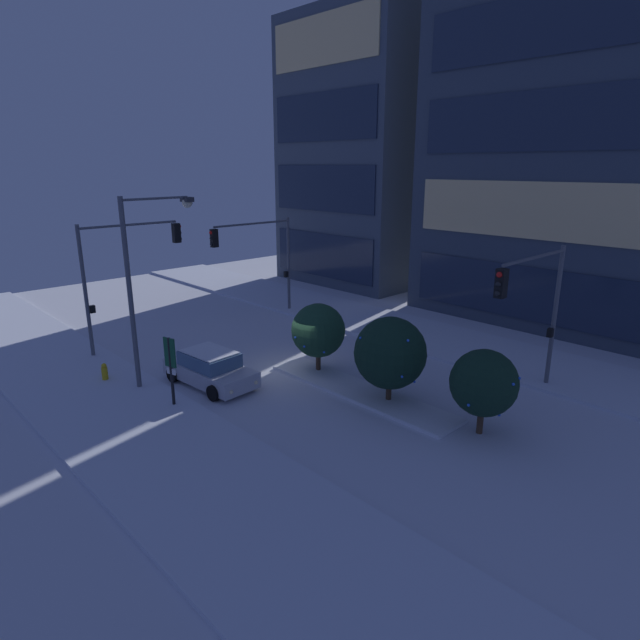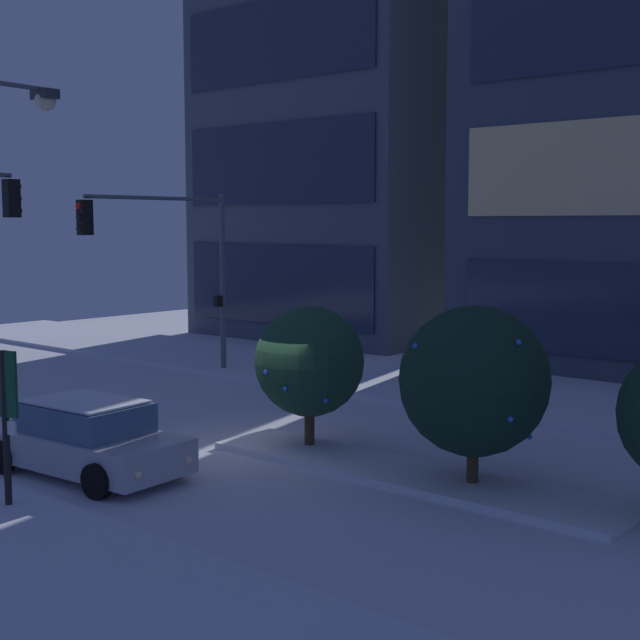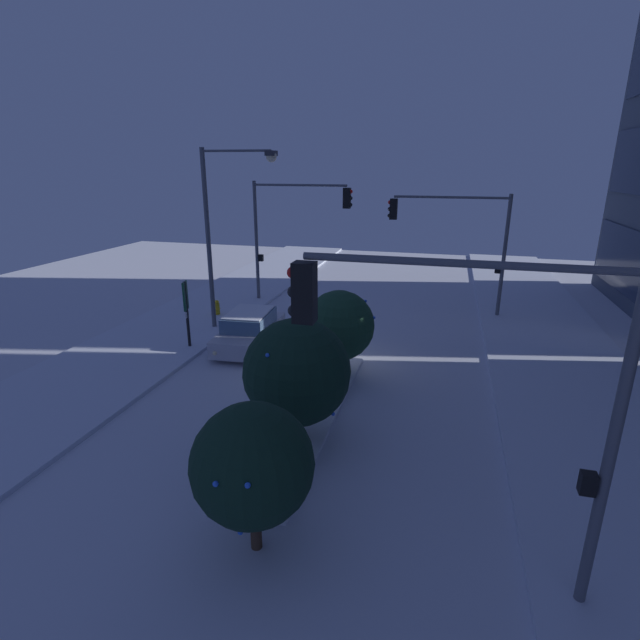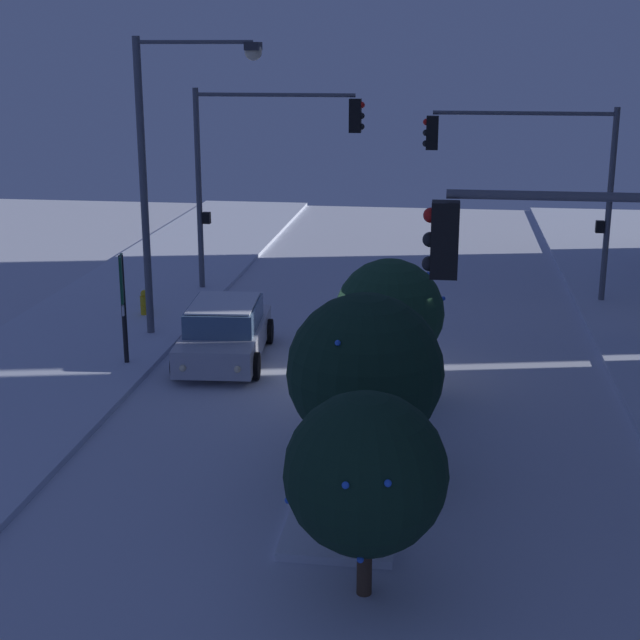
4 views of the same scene
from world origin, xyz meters
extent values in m
plane|color=silver|center=(0.00, 0.00, 0.00)|extent=(52.00, 52.00, 0.00)
cube|color=silver|center=(0.00, -8.09, 0.07)|extent=(52.00, 5.20, 0.14)
cube|color=silver|center=(0.00, 8.09, 0.07)|extent=(52.00, 5.20, 0.14)
cube|color=silver|center=(3.36, -0.02, 0.07)|extent=(9.00, 1.80, 0.14)
cube|color=#232D42|center=(-11.94, 12.64, 2.46)|extent=(10.06, 0.10, 3.28)
cube|color=#B7B7C1|center=(-1.61, -3.93, 0.53)|extent=(4.47, 2.19, 0.66)
cube|color=slate|center=(-1.61, -3.93, 1.14)|extent=(2.46, 1.85, 0.60)
cube|color=white|center=(-1.61, -3.93, 1.47)|extent=(2.28, 1.73, 0.04)
sphere|color=#F9E5B2|center=(0.52, -3.13, 0.50)|extent=(0.16, 0.16, 0.16)
sphere|color=#F9E5B2|center=(0.62, -4.40, 0.50)|extent=(0.16, 0.16, 0.16)
cylinder|color=black|center=(-0.26, -2.89, 0.33)|extent=(0.67, 0.27, 0.66)
cylinder|color=black|center=(-0.12, -4.75, 0.33)|extent=(0.67, 0.27, 0.66)
cylinder|color=black|center=(-3.11, -3.11, 0.33)|extent=(0.67, 0.27, 0.66)
cylinder|color=black|center=(-2.97, -4.97, 0.33)|extent=(0.67, 0.27, 0.66)
cylinder|color=#565960|center=(-8.35, -6.29, 3.21)|extent=(0.18, 0.18, 6.42)
cylinder|color=#565960|center=(-8.35, -3.83, 6.22)|extent=(0.12, 4.92, 0.12)
cube|color=black|center=(-8.35, -1.36, 5.62)|extent=(0.32, 0.36, 1.00)
sphere|color=red|center=(-8.35, -1.17, 5.94)|extent=(0.20, 0.20, 0.20)
sphere|color=black|center=(-8.35, -1.17, 5.62)|extent=(0.20, 0.20, 0.20)
sphere|color=black|center=(-8.35, -1.17, 5.30)|extent=(0.20, 0.20, 0.20)
cube|color=black|center=(-8.35, -6.07, 2.40)|extent=(0.20, 0.24, 0.36)
cylinder|color=#565960|center=(-8.45, 6.29, 2.96)|extent=(0.18, 0.18, 5.93)
cylinder|color=#565960|center=(-8.45, 3.62, 5.73)|extent=(0.12, 5.33, 0.12)
cube|color=black|center=(-8.45, 0.96, 5.13)|extent=(0.32, 0.36, 1.00)
sphere|color=red|center=(-8.45, 0.77, 5.45)|extent=(0.20, 0.20, 0.20)
sphere|color=black|center=(-8.45, 0.77, 5.13)|extent=(0.20, 0.20, 0.20)
sphere|color=black|center=(-8.45, 0.77, 4.81)|extent=(0.20, 0.20, 0.20)
cube|color=black|center=(-8.45, 6.07, 2.40)|extent=(0.20, 0.24, 0.36)
cylinder|color=#565960|center=(8.32, 6.29, 2.98)|extent=(0.18, 0.18, 5.96)
cylinder|color=#565960|center=(8.32, 3.88, 5.76)|extent=(0.12, 4.81, 0.12)
cube|color=black|center=(8.32, 1.48, 5.16)|extent=(0.32, 0.36, 1.00)
sphere|color=red|center=(8.32, 1.29, 5.48)|extent=(0.20, 0.20, 0.20)
sphere|color=black|center=(8.32, 1.29, 5.16)|extent=(0.20, 0.20, 0.20)
sphere|color=black|center=(8.32, 1.29, 4.84)|extent=(0.20, 0.20, 0.20)
cube|color=black|center=(8.32, 6.07, 2.40)|extent=(0.20, 0.24, 0.36)
cylinder|color=#565960|center=(-3.21, -6.38, 3.93)|extent=(0.20, 0.20, 7.87)
cylinder|color=#565960|center=(-3.31, -4.91, 7.72)|extent=(0.31, 2.94, 0.10)
cube|color=#333338|center=(-3.42, -3.44, 7.62)|extent=(0.56, 0.36, 0.20)
sphere|color=#F9E5B2|center=(-3.42, -3.44, 7.49)|extent=(0.44, 0.44, 0.44)
cylinder|color=gold|center=(-4.94, -7.10, 0.34)|extent=(0.26, 0.26, 0.69)
sphere|color=gold|center=(-4.94, -7.10, 0.76)|extent=(0.22, 0.22, 0.22)
cylinder|color=gold|center=(-5.12, -7.10, 0.38)|extent=(0.12, 0.10, 0.10)
cylinder|color=gold|center=(-4.76, -7.10, 0.38)|extent=(0.12, 0.10, 0.10)
cylinder|color=black|center=(-0.66, -6.19, 1.41)|extent=(0.12, 0.12, 2.82)
cube|color=#144C2D|center=(-0.66, -6.19, 2.25)|extent=(0.55, 0.20, 1.15)
cube|color=white|center=(-0.66, -6.19, 1.50)|extent=(0.44, 0.16, 0.24)
cylinder|color=#473323|center=(8.54, 0.51, 0.45)|extent=(0.22, 0.22, 0.91)
sphere|color=black|center=(8.54, 0.51, 1.89)|extent=(2.31, 2.31, 2.31)
sphere|color=blue|center=(8.00, 1.46, 1.48)|extent=(0.10, 0.10, 0.10)
sphere|color=blue|center=(9.20, 0.51, 0.93)|extent=(0.10, 0.10, 0.10)
sphere|color=blue|center=(8.65, -0.57, 1.46)|extent=(0.10, 0.10, 0.10)
sphere|color=blue|center=(9.64, 0.35, 2.23)|extent=(0.10, 0.10, 0.10)
sphere|color=blue|center=(9.58, 0.88, 2.26)|extent=(0.10, 0.10, 0.10)
cylinder|color=#473323|center=(0.56, 0.32, 0.48)|extent=(0.22, 0.22, 0.96)
sphere|color=#1E4228|center=(0.56, 0.32, 1.98)|extent=(2.40, 2.40, 2.40)
sphere|color=blue|center=(0.39, -0.87, 1.88)|extent=(0.10, 0.10, 0.10)
sphere|color=blue|center=(0.42, 1.48, 2.31)|extent=(0.10, 0.10, 0.10)
sphere|color=blue|center=(0.86, -0.78, 1.57)|extent=(0.10, 0.10, 0.10)
sphere|color=blue|center=(0.13, 1.13, 2.78)|extent=(0.10, 0.10, 0.10)
sphere|color=blue|center=(1.45, -0.17, 1.31)|extent=(0.10, 0.10, 0.10)
cylinder|color=#473323|center=(4.76, 0.16, 0.44)|extent=(0.22, 0.22, 0.87)
sphere|color=black|center=(4.76, 0.16, 2.06)|extent=(2.81, 2.81, 2.81)
sphere|color=blue|center=(5.00, 1.19, 1.12)|extent=(0.10, 0.10, 0.10)
sphere|color=blue|center=(5.80, 0.37, 1.13)|extent=(0.10, 0.10, 0.10)
sphere|color=blue|center=(4.17, -0.92, 2.78)|extent=(0.10, 0.10, 0.10)
sphere|color=blue|center=(5.83, -0.21, 2.91)|extent=(0.10, 0.10, 0.10)
sphere|color=blue|center=(5.90, -0.56, 1.63)|extent=(0.10, 0.10, 0.10)
camera|label=1|loc=(16.66, -14.94, 8.96)|focal=29.59mm
camera|label=2|loc=(13.06, -14.04, 4.97)|focal=49.81mm
camera|label=3|loc=(15.45, 3.66, 7.10)|focal=26.67mm
camera|label=4|loc=(20.47, 1.50, 7.54)|focal=52.89mm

